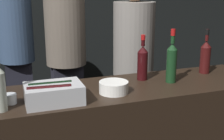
# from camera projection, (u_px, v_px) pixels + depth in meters

# --- Properties ---
(wall_back_chalkboard) EXTENTS (6.40, 0.06, 2.80)m
(wall_back_chalkboard) POSITION_uv_depth(u_px,v_px,m) (53.00, 3.00, 4.16)
(wall_back_chalkboard) COLOR black
(wall_back_chalkboard) RESTS_ON ground_plane
(ice_bin_with_bottles) EXTENTS (0.33, 0.23, 0.12)m
(ice_bin_with_bottles) POSITION_uv_depth(u_px,v_px,m) (53.00, 93.00, 1.83)
(ice_bin_with_bottles) COLOR #B7BABF
(ice_bin_with_bottles) RESTS_ON bar_counter
(bowl_white) EXTENTS (0.19, 0.19, 0.07)m
(bowl_white) POSITION_uv_depth(u_px,v_px,m) (114.00, 87.00, 2.01)
(bowl_white) COLOR white
(bowl_white) RESTS_ON bar_counter
(candle_votive) EXTENTS (0.07, 0.07, 0.06)m
(candle_votive) POSITION_uv_depth(u_px,v_px,m) (10.00, 99.00, 1.83)
(candle_votive) COLOR silver
(candle_votive) RESTS_ON bar_counter
(red_wine_bottle_burgundy) EXTENTS (0.07, 0.07, 0.38)m
(red_wine_bottle_burgundy) POSITION_uv_depth(u_px,v_px,m) (172.00, 61.00, 2.20)
(red_wine_bottle_burgundy) COLOR #143319
(red_wine_bottle_burgundy) RESTS_ON bar_counter
(red_wine_bottle_tall) EXTENTS (0.08, 0.08, 0.33)m
(red_wine_bottle_tall) POSITION_uv_depth(u_px,v_px,m) (143.00, 62.00, 2.26)
(red_wine_bottle_tall) COLOR black
(red_wine_bottle_tall) RESTS_ON bar_counter
(red_wine_bottle_black_foil) EXTENTS (0.08, 0.08, 0.35)m
(red_wine_bottle_black_foil) POSITION_uv_depth(u_px,v_px,m) (205.00, 56.00, 2.44)
(red_wine_bottle_black_foil) COLOR #380F0F
(red_wine_bottle_black_foil) RESTS_ON bar_counter
(person_in_hoodie) EXTENTS (0.41, 0.41, 1.79)m
(person_in_hoodie) POSITION_uv_depth(u_px,v_px,m) (66.00, 49.00, 3.25)
(person_in_hoodie) COLOR black
(person_in_hoodie) RESTS_ON ground_plane
(person_blond_tee) EXTENTS (0.37, 0.37, 1.80)m
(person_blond_tee) POSITION_uv_depth(u_px,v_px,m) (16.00, 46.00, 3.34)
(person_blond_tee) COLOR black
(person_blond_tee) RESTS_ON ground_plane
(person_grey_polo) EXTENTS (0.40, 0.40, 1.69)m
(person_grey_polo) POSITION_uv_depth(u_px,v_px,m) (133.00, 58.00, 3.09)
(person_grey_polo) COLOR black
(person_grey_polo) RESTS_ON ground_plane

